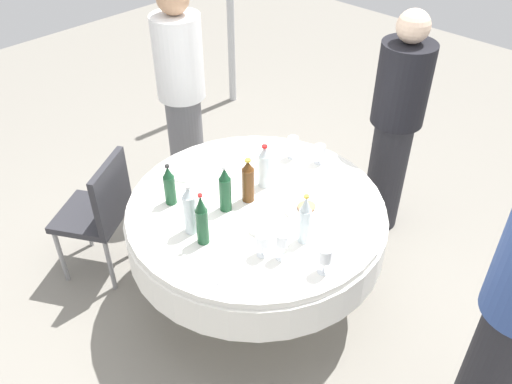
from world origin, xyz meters
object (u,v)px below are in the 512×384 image
(bottle_clear_near, at_px, (264,167))
(plate_far, at_px, (306,208))
(wine_glass_near, at_px, (320,151))
(person_north, at_px, (182,93))
(bottle_clear_inner, at_px, (305,220))
(chair_near, at_px, (100,209))
(bottle_brown_front, at_px, (248,181))
(wine_glass_far, at_px, (293,143))
(dining_table, at_px, (256,224))
(wine_glass_west, at_px, (325,256))
(person_front, at_px, (395,125))
(bottle_dark_green_south, at_px, (169,186))
(bottle_clear_rear, at_px, (190,210))
(plate_left, at_px, (187,171))
(bottle_dark_green_north, at_px, (202,220))
(wine_glass_inner, at_px, (263,240))
(bottle_dark_green_west, at_px, (225,190))
(wine_glass_south, at_px, (282,241))

(bottle_clear_near, distance_m, plate_far, 0.35)
(wine_glass_near, height_order, person_north, person_north)
(bottle_clear_inner, height_order, wine_glass_near, bottle_clear_inner)
(chair_near, bearing_deg, person_north, -13.42)
(bottle_brown_front, bearing_deg, wine_glass_far, 11.24)
(dining_table, distance_m, bottle_clear_near, 0.33)
(wine_glass_west, bearing_deg, wine_glass_far, 49.43)
(person_front, bearing_deg, plate_far, -77.73)
(chair_near, bearing_deg, bottle_dark_green_south, -99.96)
(bottle_clear_rear, height_order, bottle_clear_near, bottle_clear_rear)
(wine_glass_near, bearing_deg, plate_left, 140.48)
(bottle_dark_green_north, height_order, wine_glass_inner, bottle_dark_green_north)
(plate_left, bearing_deg, wine_glass_inner, -103.68)
(bottle_clear_rear, relative_size, plate_left, 1.32)
(bottle_dark_green_south, relative_size, person_front, 0.16)
(plate_left, bearing_deg, chair_near, 142.78)
(bottle_dark_green_west, height_order, wine_glass_inner, bottle_dark_green_west)
(wine_glass_near, height_order, wine_glass_south, wine_glass_south)
(person_front, distance_m, person_north, 1.50)
(wine_glass_west, relative_size, wine_glass_far, 1.04)
(bottle_dark_green_north, bearing_deg, bottle_dark_green_south, 76.52)
(wine_glass_near, bearing_deg, bottle_brown_front, 173.81)
(wine_glass_near, bearing_deg, bottle_dark_green_west, 172.50)
(person_north, bearing_deg, wine_glass_south, -92.37)
(dining_table, relative_size, wine_glass_south, 9.39)
(chair_near, bearing_deg, plate_far, -89.39)
(wine_glass_south, bearing_deg, wine_glass_west, -71.31)
(bottle_brown_front, distance_m, wine_glass_west, 0.67)
(bottle_clear_near, xyz_separation_m, plate_far, (-0.01, -0.33, -0.12))
(bottle_dark_green_south, bearing_deg, plate_far, -51.38)
(bottle_brown_front, relative_size, wine_glass_west, 1.81)
(bottle_clear_near, xyz_separation_m, wine_glass_south, (-0.38, -0.48, -0.01))
(bottle_dark_green_north, distance_m, plate_far, 0.62)
(wine_glass_near, height_order, plate_left, wine_glass_near)
(dining_table, height_order, bottle_clear_rear, bottle_clear_rear)
(wine_glass_near, xyz_separation_m, wine_glass_far, (-0.07, 0.16, 0.02))
(bottle_dark_green_south, relative_size, wine_glass_inner, 1.87)
(dining_table, bearing_deg, chair_near, 120.61)
(bottle_brown_front, distance_m, bottle_clear_inner, 0.45)
(wine_glass_far, xyz_separation_m, chair_near, (-1.00, 0.70, -0.33))
(wine_glass_inner, height_order, wine_glass_near, wine_glass_inner)
(bottle_dark_green_south, height_order, plate_left, bottle_dark_green_south)
(plate_far, relative_size, plate_left, 1.07)
(wine_glass_west, bearing_deg, chair_near, 103.89)
(wine_glass_near, bearing_deg, bottle_dark_green_north, -179.10)
(bottle_dark_green_west, bearing_deg, person_front, -11.31)
(bottle_dark_green_south, height_order, wine_glass_inner, bottle_dark_green_south)
(bottle_dark_green_west, xyz_separation_m, plate_left, (0.08, 0.43, -0.13))
(bottle_dark_green_south, height_order, chair_near, bottle_dark_green_south)
(wine_glass_inner, distance_m, wine_glass_south, 0.10)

